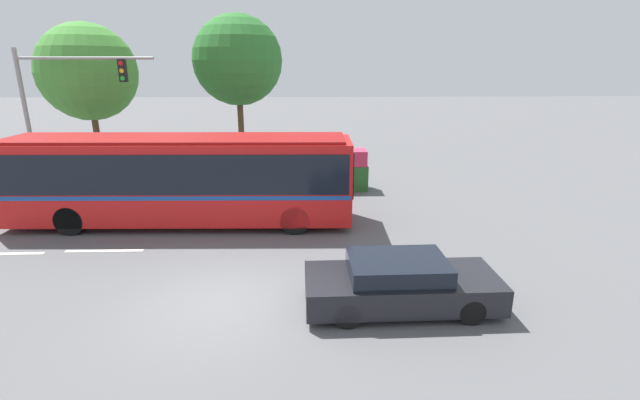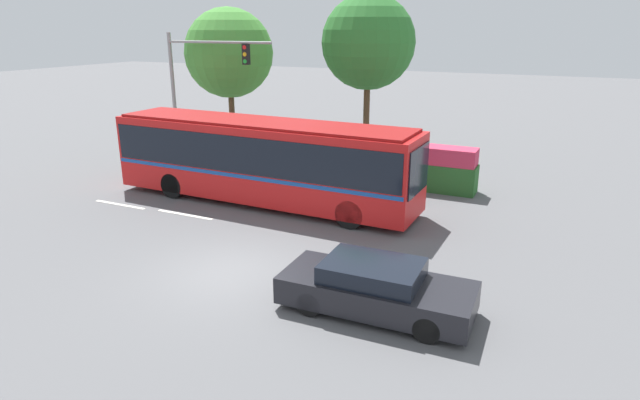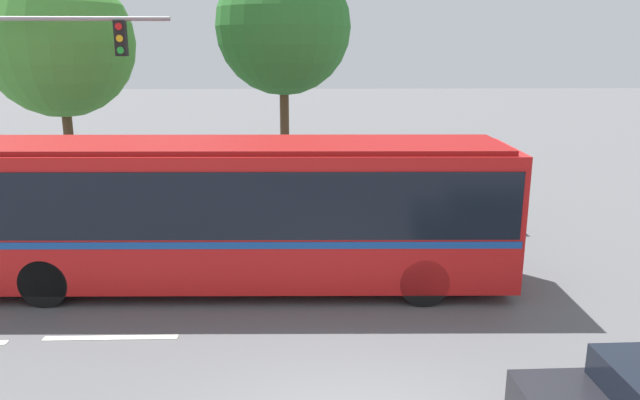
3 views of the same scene
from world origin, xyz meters
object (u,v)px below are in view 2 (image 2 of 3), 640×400
Objects in this scene: city_bus at (262,157)px; traffic_light_pole at (196,79)px; street_tree_left at (229,53)px; street_tree_centre at (368,43)px; sedan_foreground at (376,288)px.

city_bus is 7.55m from traffic_light_pole.
street_tree_centre is (6.66, 2.08, 0.54)m from street_tree_left.
city_bus is 2.66× the size of sedan_foreground.
traffic_light_pole is at bearing -97.57° from street_tree_left.
city_bus is 9.17m from street_tree_left.
street_tree_left is 7.00m from street_tree_centre.
traffic_light_pole is (-5.95, 4.02, 2.33)m from city_bus.
sedan_foreground is at bearing -38.51° from traffic_light_pole.
street_tree_centre is (1.03, 8.47, 3.93)m from city_bus.
city_bus is at bearing -48.58° from street_tree_left.
traffic_light_pole is at bearing -147.45° from street_tree_centre.
street_tree_centre reaches higher than street_tree_left.
sedan_foreground is at bearing -68.70° from street_tree_centre.
traffic_light_pole is at bearing 147.30° from city_bus.
traffic_light_pole is 8.43m from street_tree_centre.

